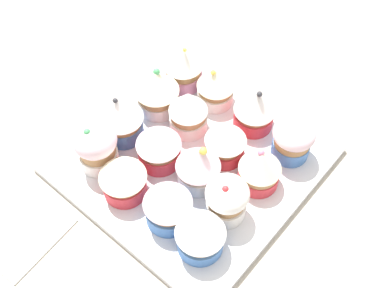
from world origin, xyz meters
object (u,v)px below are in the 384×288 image
object	(u,v)px
cupcake_8	(255,108)
cupcake_11	(168,203)
cupcake_9	(226,140)
cupcake_15	(200,233)
cupcake_2	(121,117)
cupcake_4	(216,86)
cupcake_0	(183,65)
cupcake_12	(293,139)
cupcake_3	(96,146)
cupcake_1	(157,90)
cupcake_7	(123,178)
cupcake_14	(227,199)
baking_tray	(192,159)
cupcake_6	(159,145)
cupcake_5	(188,111)
cupcake_10	(198,165)
cupcake_13	(260,169)
napkin	(12,223)

from	to	relation	value
cupcake_8	cupcake_11	distance (cm)	19.66
cupcake_9	cupcake_15	size ratio (longest dim) A/B	1.00
cupcake_2	cupcake_4	xyz separation A→B (cm)	(-13.70, 6.06, -0.82)
cupcake_0	cupcake_9	bearing A→B (deg)	63.60
cupcake_12	cupcake_4	bearing A→B (deg)	-92.94
cupcake_3	cupcake_8	distance (cm)	22.98
cupcake_1	cupcake_7	distance (cm)	15.22
cupcake_14	cupcake_15	size ratio (longest dim) A/B	1.01
baking_tray	cupcake_3	xyz separation A→B (cm)	(9.18, -9.11, 4.57)
cupcake_0	cupcake_3	bearing A→B (deg)	3.18
cupcake_7	cupcake_15	size ratio (longest dim) A/B	0.92
cupcake_7	cupcake_11	distance (cm)	7.25
cupcake_0	cupcake_9	distance (cm)	15.15
cupcake_0	cupcake_11	distance (cm)	23.88
cupcake_6	cupcake_4	bearing A→B (deg)	-175.96
cupcake_2	cupcake_15	distance (cm)	20.71
cupcake_5	cupcake_10	distance (cm)	9.39
cupcake_4	cupcake_9	size ratio (longest dim) A/B	0.95
cupcake_6	cupcake_15	size ratio (longest dim) A/B	0.97
cupcake_9	cupcake_15	xyz separation A→B (cm)	(12.84, 6.24, 0.04)
cupcake_12	cupcake_13	distance (cm)	6.86
cupcake_6	cupcake_9	distance (cm)	9.19
cupcake_4	cupcake_14	world-z (taller)	cupcake_14
cupcake_10	cupcake_15	size ratio (longest dim) A/B	1.09
cupcake_2	cupcake_6	distance (cm)	7.05
cupcake_8	cupcake_13	world-z (taller)	cupcake_8
cupcake_10	cupcake_13	size ratio (longest dim) A/B	1.16
napkin	cupcake_0	bearing A→B (deg)	177.49
cupcake_10	cupcake_8	bearing A→B (deg)	-179.28
cupcake_0	cupcake_14	world-z (taller)	cupcake_0
cupcake_2	cupcake_8	xyz separation A→B (cm)	(-13.78, 13.19, -0.37)
napkin	cupcake_3	bearing A→B (deg)	169.78
cupcake_3	cupcake_4	distance (cm)	20.05
cupcake_11	cupcake_14	bearing A→B (deg)	136.85
cupcake_0	cupcake_5	world-z (taller)	cupcake_0
baking_tray	cupcake_12	bearing A→B (deg)	132.98
cupcake_3	cupcake_10	bearing A→B (deg)	118.28
cupcake_12	napkin	world-z (taller)	cupcake_12
cupcake_3	cupcake_11	distance (cm)	13.13
cupcake_10	cupcake_13	world-z (taller)	cupcake_10
cupcake_0	cupcake_11	xyz separation A→B (cm)	(19.21, 14.19, -0.07)
cupcake_4	cupcake_10	bearing A→B (deg)	29.78
cupcake_14	cupcake_0	bearing A→B (deg)	-125.53
cupcake_3	cupcake_6	size ratio (longest dim) A/B	1.15
cupcake_0	cupcake_8	bearing A→B (deg)	91.85
cupcake_10	baking_tray	bearing A→B (deg)	-128.00
cupcake_5	cupcake_7	distance (cm)	13.81
cupcake_3	cupcake_11	bearing A→B (deg)	89.26
napkin	cupcake_13	bearing A→B (deg)	140.56
cupcake_12	cupcake_2	bearing A→B (deg)	-57.40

